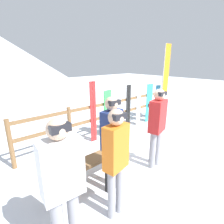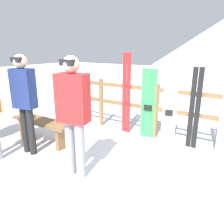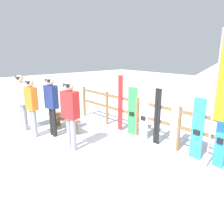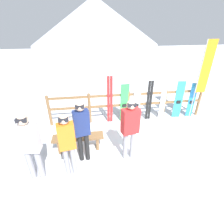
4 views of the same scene
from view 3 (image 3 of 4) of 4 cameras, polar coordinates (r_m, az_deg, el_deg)
The scene contains 15 objects.
ground_plane at distance 5.67m, azimuth -7.11°, elevation -10.60°, with size 40.00×40.00×0.00m, color white.
fence at distance 6.59m, azimuth 6.60°, elevation -0.35°, with size 5.81×0.10×1.17m.
bench at distance 7.19m, azimuth -12.48°, elevation -2.09°, with size 1.48×0.36×0.48m.
person_red at distance 5.58m, azimuth -10.85°, elevation 0.25°, with size 0.49×0.34×1.78m.
person_white at distance 7.57m, azimuth -22.52°, elevation 3.29°, with size 0.48×0.29×1.79m.
person_orange at distance 6.81m, azimuth -20.25°, elevation 2.21°, with size 0.40×0.27×1.73m.
person_navy at distance 6.68m, azimuth -15.54°, elevation 2.59°, with size 0.43×0.30×1.78m.
ski_pair_red at distance 6.97m, azimuth 2.19°, elevation 2.26°, with size 0.20×0.02×1.78m.
snowboard_green at distance 6.63m, azimuth 5.34°, elevation 0.11°, with size 0.32×0.09×1.47m.
snowboard_white at distance 6.34m, azimuth 8.31°, elevation -1.03°, with size 0.27×0.09×1.40m.
ski_pair_black at distance 6.04m, azimuth 11.73°, elevation -1.24°, with size 0.20×0.02×1.55m.
ski_pair_white at distance 5.72m, azimuth 16.01°, elevation -1.64°, with size 0.19×0.02×1.71m.
snowboard_cyan at distance 5.46m, azimuth 21.40°, elevation -4.25°, with size 0.30×0.07×1.48m.
snowboard_blue at distance 5.26m, azimuth 26.56°, elevation -6.10°, with size 0.25×0.08×1.38m.
rental_flag at distance 4.77m, azimuth 26.90°, elevation 5.77°, with size 0.40×0.04×2.92m.
Camera 3 is at (4.28, -2.77, 2.46)m, focal length 35.00 mm.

